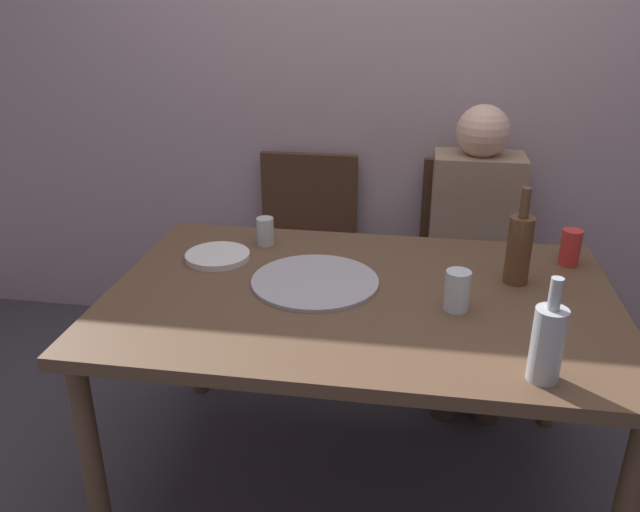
# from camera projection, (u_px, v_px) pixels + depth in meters

# --- Properties ---
(ground_plane) EXTENTS (8.00, 8.00, 0.00)m
(ground_plane) POSITION_uv_depth(u_px,v_px,m) (355.00, 481.00, 2.23)
(ground_plane) COLOR #424247
(back_wall) EXTENTS (6.00, 0.10, 2.60)m
(back_wall) POSITION_uv_depth(u_px,v_px,m) (390.00, 59.00, 2.73)
(back_wall) COLOR #B29EA3
(back_wall) RESTS_ON ground_plane
(dining_table) EXTENTS (1.54, 0.99, 0.74)m
(dining_table) POSITION_uv_depth(u_px,v_px,m) (360.00, 314.00, 1.96)
(dining_table) COLOR brown
(dining_table) RESTS_ON ground_plane
(pizza_tray) EXTENTS (0.40, 0.40, 0.01)m
(pizza_tray) POSITION_uv_depth(u_px,v_px,m) (315.00, 281.00, 1.99)
(pizza_tray) COLOR #ADADB2
(pizza_tray) RESTS_ON dining_table
(wine_bottle) EXTENTS (0.08, 0.08, 0.27)m
(wine_bottle) POSITION_uv_depth(u_px,v_px,m) (548.00, 342.00, 1.47)
(wine_bottle) COLOR #B2BCC1
(wine_bottle) RESTS_ON dining_table
(beer_bottle) EXTENTS (0.08, 0.08, 0.31)m
(beer_bottle) POSITION_uv_depth(u_px,v_px,m) (519.00, 248.00, 1.96)
(beer_bottle) COLOR brown
(beer_bottle) RESTS_ON dining_table
(tumbler_near) EXTENTS (0.07, 0.07, 0.12)m
(tumbler_near) POSITION_uv_depth(u_px,v_px,m) (457.00, 290.00, 1.81)
(tumbler_near) COLOR silver
(tumbler_near) RESTS_ON dining_table
(tumbler_far) EXTENTS (0.06, 0.06, 0.10)m
(tumbler_far) POSITION_uv_depth(u_px,v_px,m) (265.00, 231.00, 2.27)
(tumbler_far) COLOR #B7C6BC
(tumbler_far) RESTS_ON dining_table
(soda_can) EXTENTS (0.07, 0.07, 0.12)m
(soda_can) POSITION_uv_depth(u_px,v_px,m) (571.00, 247.00, 2.10)
(soda_can) COLOR red
(soda_can) RESTS_ON dining_table
(plate_stack) EXTENTS (0.22, 0.22, 0.02)m
(plate_stack) POSITION_uv_depth(u_px,v_px,m) (218.00, 256.00, 2.17)
(plate_stack) COLOR white
(plate_stack) RESTS_ON dining_table
(chair_left) EXTENTS (0.44, 0.44, 0.90)m
(chair_left) POSITION_uv_depth(u_px,v_px,m) (305.00, 244.00, 2.88)
(chair_left) COLOR #472D1E
(chair_left) RESTS_ON ground_plane
(chair_right) EXTENTS (0.44, 0.44, 0.90)m
(chair_right) POSITION_uv_depth(u_px,v_px,m) (469.00, 254.00, 2.78)
(chair_right) COLOR #472D1E
(chair_right) RESTS_ON ground_plane
(guest_in_sweater) EXTENTS (0.36, 0.56, 1.17)m
(guest_in_sweater) POSITION_uv_depth(u_px,v_px,m) (474.00, 239.00, 2.59)
(guest_in_sweater) COLOR #937A60
(guest_in_sweater) RESTS_ON ground_plane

